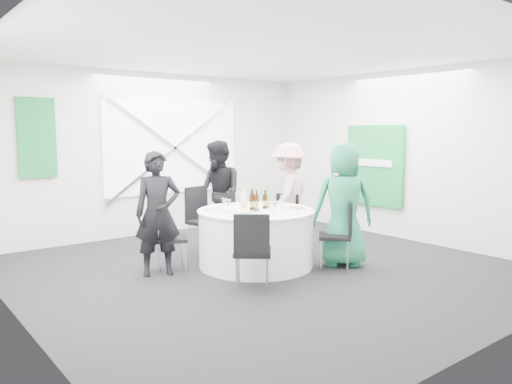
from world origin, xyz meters
TOP-DOWN VIEW (x-y plane):
  - floor at (0.00, 0.00)m, footprint 6.00×6.00m
  - ceiling at (0.00, 0.00)m, footprint 6.00×6.00m
  - wall_back at (0.00, 3.00)m, footprint 6.00×0.00m
  - wall_front at (0.00, -3.00)m, footprint 6.00×0.00m
  - wall_left at (-3.00, 0.00)m, footprint 0.00×6.00m
  - wall_right at (3.00, 0.00)m, footprint 0.00×6.00m
  - window_panel at (0.30, 2.96)m, footprint 2.60×0.03m
  - window_brace_a at (0.30, 2.92)m, footprint 2.63×0.05m
  - window_brace_b at (0.30, 2.92)m, footprint 2.63×0.05m
  - green_banner at (-2.00, 2.95)m, footprint 0.55×0.04m
  - green_sign at (2.94, 0.60)m, footprint 0.05×1.20m
  - banquet_table at (0.00, 0.20)m, footprint 1.56×1.56m
  - chair_back at (-0.21, 1.21)m, footprint 0.53×0.54m
  - chair_back_left at (-1.08, 0.72)m, footprint 0.53×0.52m
  - chair_back_right at (0.94, 0.68)m, footprint 0.52×0.51m
  - chair_front_right at (0.78, -0.61)m, footprint 0.57×0.57m
  - chair_front_left at (-0.73, -0.66)m, footprint 0.58×0.59m
  - person_man_back_left at (-1.22, 0.63)m, footprint 0.66×0.54m
  - person_man_back at (0.17, 1.36)m, footprint 0.56×0.87m
  - person_woman_pink at (1.11, 0.79)m, footprint 1.16×0.92m
  - person_woman_green at (0.93, -0.50)m, footprint 0.97×0.91m
  - plate_back at (0.08, 0.74)m, footprint 0.25×0.25m
  - plate_back_left at (-0.45, 0.52)m, footprint 0.30×0.30m
  - plate_back_right at (0.50, 0.43)m, footprint 0.29×0.29m
  - plate_front_right at (0.46, -0.09)m, footprint 0.26×0.26m
  - plate_front_left at (-0.45, -0.09)m, footprint 0.25×0.25m
  - napkin at (-0.45, -0.12)m, footprint 0.22×0.17m
  - beer_bottle_a at (-0.08, 0.19)m, footprint 0.06×0.06m
  - beer_bottle_b at (0.06, 0.36)m, footprint 0.06×0.06m
  - beer_bottle_c at (0.16, 0.21)m, footprint 0.06×0.06m
  - beer_bottle_d at (-0.05, 0.12)m, footprint 0.06×0.06m
  - green_water_bottle at (0.23, 0.25)m, footprint 0.08×0.08m
  - clear_water_bottle at (-0.21, 0.19)m, footprint 0.08×0.08m
  - wine_glass_a at (-0.26, -0.14)m, footprint 0.07×0.07m
  - wine_glass_b at (-0.38, 0.40)m, footprint 0.07×0.07m
  - wine_glass_c at (-0.40, 0.27)m, footprint 0.07×0.07m
  - wine_glass_d at (0.29, -0.01)m, footprint 0.07×0.07m
  - wine_glass_e at (0.40, 0.13)m, footprint 0.07×0.07m
  - wine_glass_f at (-0.04, -0.23)m, footprint 0.07×0.07m
  - fork_a at (0.28, -0.30)m, footprint 0.11×0.12m
  - knife_a at (0.54, -0.01)m, footprint 0.11×0.13m
  - fork_b at (0.55, 0.36)m, footprint 0.10×0.13m
  - knife_b at (0.38, 0.64)m, footprint 0.09×0.14m
  - fork_c at (-0.54, -0.00)m, footprint 0.10×0.13m
  - knife_c at (-0.31, -0.29)m, footprint 0.11×0.12m
  - fork_d at (-0.42, 0.59)m, footprint 0.08×0.14m
  - knife_d at (-0.57, 0.30)m, footprint 0.08×0.14m
  - fork_e at (0.19, 0.74)m, footprint 0.15×0.02m
  - knife_e at (-0.17, 0.75)m, footprint 0.15×0.02m

SIDE VIEW (x-z plane):
  - floor at x=0.00m, z-range 0.00..0.00m
  - banquet_table at x=0.00m, z-range 0.00..0.76m
  - chair_back_right at x=0.94m, z-range 0.07..0.91m
  - chair_back_left at x=-1.08m, z-range 0.07..0.94m
  - chair_front_right at x=0.78m, z-range 0.08..0.97m
  - chair_front_left at x=-0.73m, z-range 0.08..0.99m
  - chair_back at x=-0.21m, z-range 0.09..1.08m
  - fork_a at x=0.28m, z-range 0.76..0.77m
  - knife_a at x=0.54m, z-range 0.76..0.77m
  - fork_b at x=0.55m, z-range 0.76..0.77m
  - knife_b at x=0.38m, z-range 0.76..0.77m
  - fork_c at x=-0.54m, z-range 0.76..0.77m
  - knife_c at x=-0.31m, z-range 0.76..0.77m
  - fork_d at x=-0.42m, z-range 0.76..0.77m
  - knife_d at x=-0.57m, z-range 0.76..0.77m
  - fork_e at x=0.19m, z-range 0.76..0.77m
  - knife_e at x=-0.17m, z-range 0.76..0.77m
  - plate_back at x=0.08m, z-range 0.76..0.77m
  - plate_back_left at x=-0.45m, z-range 0.76..0.77m
  - plate_front_left at x=-0.45m, z-range 0.76..0.77m
  - plate_back_right at x=0.50m, z-range 0.76..0.80m
  - plate_front_right at x=0.46m, z-range 0.76..0.80m
  - person_man_back_left at x=-1.22m, z-range 0.00..1.56m
  - napkin at x=-0.45m, z-range 0.78..0.83m
  - person_woman_pink at x=1.11m, z-range 0.00..1.62m
  - person_woman_green at x=0.93m, z-range 0.00..1.66m
  - person_man_back at x=0.17m, z-range 0.00..1.67m
  - beer_bottle_c at x=0.16m, z-range 0.73..0.98m
  - beer_bottle_b at x=0.06m, z-range 0.73..0.99m
  - beer_bottle_a at x=-0.08m, z-range 0.73..1.00m
  - beer_bottle_d at x=-0.05m, z-range 0.73..1.01m
  - green_water_bottle at x=0.23m, z-range 0.73..1.02m
  - clear_water_bottle at x=-0.21m, z-range 0.73..1.02m
  - wine_glass_a at x=-0.26m, z-range 0.80..0.97m
  - wine_glass_b at x=-0.38m, z-range 0.80..0.97m
  - wine_glass_c at x=-0.40m, z-range 0.80..0.97m
  - wine_glass_d at x=0.29m, z-range 0.80..0.97m
  - wine_glass_e at x=0.40m, z-range 0.80..0.97m
  - wine_glass_f at x=-0.04m, z-range 0.80..0.97m
  - green_sign at x=2.94m, z-range 0.50..1.90m
  - wall_back at x=0.00m, z-range -1.60..4.40m
  - wall_front at x=0.00m, z-range -1.60..4.40m
  - wall_left at x=-3.00m, z-range -1.60..4.40m
  - wall_right at x=3.00m, z-range -1.60..4.40m
  - window_panel at x=0.30m, z-range 0.70..2.30m
  - window_brace_a at x=0.30m, z-range 0.58..2.42m
  - window_brace_b at x=0.30m, z-range 0.58..2.42m
  - green_banner at x=-2.00m, z-range 1.10..2.30m
  - ceiling at x=0.00m, z-range 2.80..2.80m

